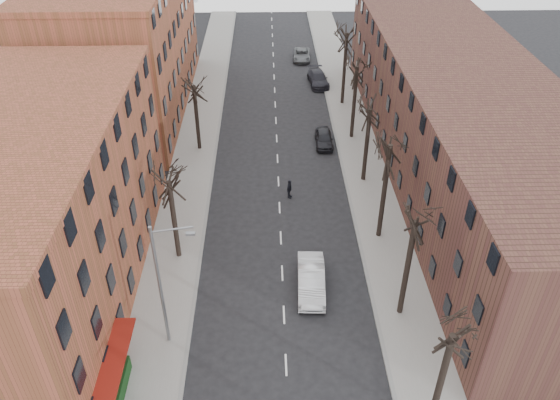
{
  "coord_description": "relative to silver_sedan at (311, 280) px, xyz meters",
  "views": [
    {
      "loc": [
        -0.88,
        -12.89,
        26.71
      ],
      "look_at": [
        -0.07,
        19.41,
        4.0
      ],
      "focal_mm": 35.0,
      "sensor_mm": 36.0,
      "label": 1
    }
  ],
  "objects": [
    {
      "name": "sidewalk_right",
      "position": [
        6.07,
        20.62,
        -0.78
      ],
      "size": [
        4.0,
        90.0,
        0.15
      ],
      "primitive_type": "cube",
      "color": "gray",
      "rests_on": "ground"
    },
    {
      "name": "awning_left",
      "position": [
        -11.33,
        -8.38,
        -0.85
      ],
      "size": [
        1.2,
        7.0,
        0.15
      ],
      "primitive_type": "cube",
      "color": "maroon",
      "rests_on": "ground"
    },
    {
      "name": "building_left_far",
      "position": [
        -17.93,
        29.62,
        6.15
      ],
      "size": [
        12.0,
        28.0,
        14.0
      ],
      "primitive_type": "cube",
      "color": "brown",
      "rests_on": "ground"
    },
    {
      "name": "parked_car_near",
      "position": [
        2.72,
        20.21,
        -0.15
      ],
      "size": [
        1.73,
        4.18,
        1.41
      ],
      "primitive_type": "imported",
      "rotation": [
        0.0,
        0.0,
        -0.01
      ],
      "color": "black",
      "rests_on": "ground"
    },
    {
      "name": "parked_car_mid",
      "position": [
        3.37,
        35.18,
        -0.09
      ],
      "size": [
        2.61,
        5.42,
        1.52
      ],
      "primitive_type": "imported",
      "rotation": [
        0.0,
        0.0,
        0.09
      ],
      "color": "black",
      "rests_on": "ground"
    },
    {
      "name": "tree_right_e",
      "position": [
        5.67,
        21.62,
        -0.85
      ],
      "size": [
        5.2,
        5.2,
        10.8
      ],
      "primitive_type": null,
      "color": "black",
      "rests_on": "ground"
    },
    {
      "name": "tree_right_c",
      "position": [
        5.67,
        5.62,
        -0.85
      ],
      "size": [
        5.2,
        5.2,
        11.6
      ],
      "primitive_type": null,
      "color": "black",
      "rests_on": "ground"
    },
    {
      "name": "silver_sedan",
      "position": [
        0.0,
        0.0,
        0.0
      ],
      "size": [
        2.01,
        5.25,
        1.71
      ],
      "primitive_type": "imported",
      "rotation": [
        0.0,
        0.0,
        -0.04
      ],
      "color": "silver",
      "rests_on": "ground"
    },
    {
      "name": "tree_right_d",
      "position": [
        5.67,
        13.62,
        -0.85
      ],
      "size": [
        5.2,
        5.2,
        10.0
      ],
      "primitive_type": null,
      "color": "black",
      "rests_on": "ground"
    },
    {
      "name": "sidewalk_left",
      "position": [
        -9.93,
        20.62,
        -0.78
      ],
      "size": [
        4.0,
        90.0,
        0.15
      ],
      "primitive_type": "cube",
      "color": "gray",
      "rests_on": "ground"
    },
    {
      "name": "tree_left_a",
      "position": [
        -9.53,
        3.62,
        -0.85
      ],
      "size": [
        5.2,
        5.2,
        9.5
      ],
      "primitive_type": null,
      "color": "black",
      "rests_on": "ground"
    },
    {
      "name": "tree_right_f",
      "position": [
        5.67,
        29.62,
        -0.85
      ],
      "size": [
        5.2,
        5.2,
        11.6
      ],
      "primitive_type": null,
      "color": "black",
      "rests_on": "ground"
    },
    {
      "name": "pedestrian_crossing",
      "position": [
        -1.06,
        11.1,
        0.01
      ],
      "size": [
        0.73,
        1.09,
        1.72
      ],
      "primitive_type": "imported",
      "rotation": [
        0.0,
        0.0,
        1.23
      ],
      "color": "black",
      "rests_on": "ground"
    },
    {
      "name": "tree_right_b",
      "position": [
        5.67,
        -2.38,
        -0.85
      ],
      "size": [
        5.2,
        5.2,
        10.8
      ],
      "primitive_type": null,
      "color": "black",
      "rests_on": "ground"
    },
    {
      "name": "parked_car_far",
      "position": [
        1.87,
        43.52,
        -0.19
      ],
      "size": [
        2.52,
        4.89,
        1.32
      ],
      "primitive_type": "imported",
      "rotation": [
        0.0,
        0.0,
        -0.07
      ],
      "color": "#565A5E",
      "rests_on": "ground"
    },
    {
      "name": "tree_left_b",
      "position": [
        -9.53,
        19.62,
        -0.85
      ],
      "size": [
        5.2,
        5.2,
        9.5
      ],
      "primitive_type": null,
      "color": "black",
      "rests_on": "ground"
    },
    {
      "name": "streetlight",
      "position": [
        -8.96,
        -4.38,
        4.16
      ],
      "size": [
        2.45,
        0.22,
        9.03
      ],
      "color": "slate",
      "rests_on": "ground"
    },
    {
      "name": "building_left_near",
      "position": [
        -17.93,
        0.62,
        5.15
      ],
      "size": [
        12.0,
        26.0,
        12.0
      ],
      "primitive_type": "cube",
      "color": "brown",
      "rests_on": "ground"
    },
    {
      "name": "building_right",
      "position": [
        14.07,
        15.62,
        4.15
      ],
      "size": [
        12.0,
        50.0,
        10.0
      ],
      "primitive_type": "cube",
      "color": "#503025",
      "rests_on": "ground"
    }
  ]
}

